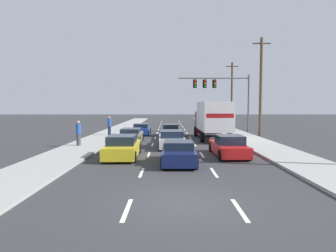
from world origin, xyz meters
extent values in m
plane|color=#333335|center=(0.00, 25.00, 0.00)|extent=(140.00, 140.00, 0.00)
cube|color=#9E9E99|center=(6.81, 20.00, 0.07)|extent=(3.13, 80.00, 0.14)
cube|color=#9E9E99|center=(-6.81, 20.00, 0.07)|extent=(3.13, 80.00, 0.14)
cube|color=silver|center=(-1.70, -0.77, 0.00)|extent=(0.14, 2.00, 0.01)
cube|color=silver|center=(-1.70, 4.23, 0.00)|extent=(0.14, 2.00, 0.01)
cube|color=silver|center=(-1.70, 9.23, 0.00)|extent=(0.14, 2.00, 0.01)
cube|color=silver|center=(-1.70, 14.23, 0.00)|extent=(0.14, 2.00, 0.01)
cube|color=silver|center=(-1.70, 19.23, 0.00)|extent=(0.14, 2.00, 0.01)
cube|color=silver|center=(-1.70, 24.23, 0.00)|extent=(0.14, 2.00, 0.01)
cube|color=silver|center=(-1.70, 29.23, 0.00)|extent=(0.14, 2.00, 0.01)
cube|color=silver|center=(-1.70, 34.23, 0.00)|extent=(0.14, 2.00, 0.01)
cube|color=silver|center=(-1.70, 39.23, 0.00)|extent=(0.14, 2.00, 0.01)
cube|color=silver|center=(-1.70, 44.23, 0.00)|extent=(0.14, 2.00, 0.01)
cube|color=silver|center=(-1.70, 49.23, 0.00)|extent=(0.14, 2.00, 0.01)
cube|color=silver|center=(1.70, -0.77, 0.00)|extent=(0.14, 2.00, 0.01)
cube|color=silver|center=(1.70, 4.23, 0.00)|extent=(0.14, 2.00, 0.01)
cube|color=silver|center=(1.70, 9.23, 0.00)|extent=(0.14, 2.00, 0.01)
cube|color=silver|center=(1.70, 14.23, 0.00)|extent=(0.14, 2.00, 0.01)
cube|color=silver|center=(1.70, 19.23, 0.00)|extent=(0.14, 2.00, 0.01)
cube|color=silver|center=(1.70, 24.23, 0.00)|extent=(0.14, 2.00, 0.01)
cube|color=silver|center=(1.70, 29.23, 0.00)|extent=(0.14, 2.00, 0.01)
cube|color=silver|center=(1.70, 34.23, 0.00)|extent=(0.14, 2.00, 0.01)
cube|color=silver|center=(1.70, 39.23, 0.00)|extent=(0.14, 2.00, 0.01)
cube|color=silver|center=(1.70, 44.23, 0.00)|extent=(0.14, 2.00, 0.01)
cube|color=silver|center=(1.70, 49.23, 0.00)|extent=(0.14, 2.00, 0.01)
cube|color=#1E389E|center=(-3.33, 22.42, 0.46)|extent=(1.73, 4.32, 0.63)
cube|color=#192333|center=(-3.33, 22.31, 0.98)|extent=(1.52, 1.93, 0.42)
cylinder|color=black|center=(-4.14, 24.03, 0.32)|extent=(0.22, 0.64, 0.64)
cylinder|color=black|center=(-2.53, 24.03, 0.32)|extent=(0.22, 0.64, 0.64)
cylinder|color=black|center=(-4.13, 20.81, 0.32)|extent=(0.22, 0.64, 0.64)
cylinder|color=black|center=(-2.53, 20.81, 0.32)|extent=(0.22, 0.64, 0.64)
cube|color=tan|center=(-3.60, 15.67, 0.47)|extent=(1.74, 4.19, 0.67)
cube|color=#192333|center=(-3.60, 15.41, 1.01)|extent=(1.53, 2.09, 0.41)
cylinder|color=black|center=(-4.41, 17.21, 0.32)|extent=(0.22, 0.64, 0.64)
cylinder|color=black|center=(-2.80, 17.22, 0.32)|extent=(0.22, 0.64, 0.64)
cylinder|color=black|center=(-4.41, 14.13, 0.32)|extent=(0.22, 0.64, 0.64)
cylinder|color=black|center=(-2.79, 14.13, 0.32)|extent=(0.22, 0.64, 0.64)
cube|color=yellow|center=(-3.21, 8.33, 0.49)|extent=(1.93, 4.56, 0.69)
cube|color=#192333|center=(-3.21, 8.14, 1.10)|extent=(1.66, 2.21, 0.52)
cylinder|color=black|center=(-4.10, 10.02, 0.32)|extent=(0.23, 0.64, 0.64)
cylinder|color=black|center=(-2.40, 10.06, 0.32)|extent=(0.23, 0.64, 0.64)
cylinder|color=black|center=(-4.03, 6.60, 0.32)|extent=(0.23, 0.64, 0.64)
cylinder|color=black|center=(-2.32, 6.64, 0.32)|extent=(0.23, 0.64, 0.64)
cube|color=#196B38|center=(-0.20, 20.91, 0.46)|extent=(1.75, 4.39, 0.64)
cube|color=#192333|center=(-0.20, 20.89, 1.00)|extent=(1.53, 2.26, 0.45)
cylinder|color=black|center=(-0.99, 22.55, 0.32)|extent=(0.22, 0.64, 0.64)
cylinder|color=black|center=(0.61, 22.55, 0.32)|extent=(0.22, 0.64, 0.64)
cylinder|color=black|center=(-1.01, 19.27, 0.32)|extent=(0.22, 0.64, 0.64)
cylinder|color=black|center=(0.60, 19.26, 0.32)|extent=(0.22, 0.64, 0.64)
cube|color=white|center=(-0.20, 12.71, 0.47)|extent=(1.99, 4.68, 0.65)
cube|color=#192333|center=(-0.20, 12.51, 1.04)|extent=(1.70, 2.27, 0.49)
cylinder|color=black|center=(-1.12, 14.45, 0.32)|extent=(0.24, 0.65, 0.64)
cylinder|color=black|center=(0.62, 14.50, 0.32)|extent=(0.24, 0.65, 0.64)
cylinder|color=black|center=(-1.03, 10.92, 0.32)|extent=(0.24, 0.65, 0.64)
cylinder|color=black|center=(0.72, 10.97, 0.32)|extent=(0.24, 0.65, 0.64)
cube|color=#141E4C|center=(0.11, 6.43, 0.48)|extent=(1.77, 4.10, 0.68)
cube|color=#192333|center=(0.11, 6.31, 1.02)|extent=(1.55, 1.78, 0.41)
cylinder|color=black|center=(-0.70, 7.93, 0.32)|extent=(0.22, 0.64, 0.64)
cylinder|color=black|center=(0.93, 7.92, 0.32)|extent=(0.22, 0.64, 0.64)
cylinder|color=black|center=(-0.72, 4.94, 0.32)|extent=(0.22, 0.64, 0.64)
cylinder|color=black|center=(0.91, 4.93, 0.32)|extent=(0.22, 0.64, 0.64)
cube|color=white|center=(3.62, 16.85, 2.20)|extent=(2.52, 5.86, 2.51)
cube|color=red|center=(3.66, 13.96, 2.33)|extent=(2.20, 0.07, 0.36)
cube|color=maroon|center=(3.56, 20.86, 1.40)|extent=(2.38, 2.22, 2.20)
cylinder|color=black|center=(2.39, 20.84, 0.48)|extent=(0.31, 0.96, 0.96)
cylinder|color=black|center=(4.74, 20.87, 0.48)|extent=(0.31, 0.96, 0.96)
cylinder|color=black|center=(2.46, 15.67, 0.48)|extent=(0.31, 0.96, 0.96)
cylinder|color=black|center=(4.81, 15.70, 0.48)|extent=(0.31, 0.96, 0.96)
cube|color=red|center=(3.33, 8.91, 0.46)|extent=(1.85, 4.50, 0.63)
cube|color=#192333|center=(3.33, 8.62, 1.05)|extent=(1.59, 1.93, 0.54)
cylinder|color=black|center=(2.47, 10.58, 0.32)|extent=(0.23, 0.64, 0.64)
cylinder|color=black|center=(4.11, 10.61, 0.32)|extent=(0.23, 0.64, 0.64)
cylinder|color=black|center=(2.54, 7.21, 0.32)|extent=(0.23, 0.64, 0.64)
cylinder|color=black|center=(4.18, 7.25, 0.32)|extent=(0.23, 0.64, 0.64)
cylinder|color=#595B56|center=(8.99, 25.43, 3.37)|extent=(0.20, 0.20, 6.73)
cylinder|color=#595B56|center=(4.85, 25.43, 6.33)|extent=(8.28, 0.14, 0.14)
cube|color=black|center=(4.96, 25.43, 5.68)|extent=(0.40, 0.56, 0.95)
sphere|color=red|center=(4.96, 25.12, 5.98)|extent=(0.20, 0.20, 0.20)
sphere|color=orange|center=(4.96, 25.12, 5.68)|extent=(0.20, 0.20, 0.20)
sphere|color=green|center=(4.96, 25.12, 5.38)|extent=(0.20, 0.20, 0.20)
cube|color=black|center=(3.82, 25.43, 5.68)|extent=(0.40, 0.56, 0.95)
sphere|color=red|center=(3.82, 25.12, 5.98)|extent=(0.20, 0.20, 0.20)
sphere|color=orange|center=(3.82, 25.12, 5.68)|extent=(0.20, 0.20, 0.20)
sphere|color=green|center=(3.82, 25.12, 5.38)|extent=(0.20, 0.20, 0.20)
cube|color=black|center=(2.68, 25.43, 5.68)|extent=(0.40, 0.56, 0.95)
sphere|color=red|center=(2.68, 25.12, 5.98)|extent=(0.20, 0.20, 0.20)
sphere|color=orange|center=(2.68, 25.12, 5.68)|extent=(0.20, 0.20, 0.20)
sphere|color=green|center=(2.68, 25.12, 5.38)|extent=(0.20, 0.20, 0.20)
cylinder|color=brown|center=(9.00, 20.96, 5.00)|extent=(0.28, 0.28, 10.00)
cube|color=brown|center=(9.00, 20.96, 9.40)|extent=(1.80, 0.12, 0.12)
cylinder|color=brown|center=(9.01, 34.71, 4.75)|extent=(0.28, 0.28, 9.49)
cube|color=brown|center=(9.01, 34.71, 8.89)|extent=(1.80, 0.12, 0.12)
cylinder|color=#3F3F42|center=(-7.20, 12.70, 0.57)|extent=(0.32, 0.32, 0.87)
cylinder|color=#264CA5|center=(-7.20, 12.70, 1.39)|extent=(0.38, 0.38, 0.76)
sphere|color=tan|center=(-7.20, 12.70, 1.89)|extent=(0.24, 0.24, 0.24)
cylinder|color=#1E233F|center=(-6.45, 20.70, 0.58)|extent=(0.32, 0.32, 0.88)
cylinder|color=#264CA5|center=(-6.45, 20.70, 1.41)|extent=(0.38, 0.38, 0.77)
sphere|color=tan|center=(-6.45, 20.70, 1.91)|extent=(0.24, 0.24, 0.24)
camera|label=1|loc=(-0.46, -9.52, 3.14)|focal=31.77mm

